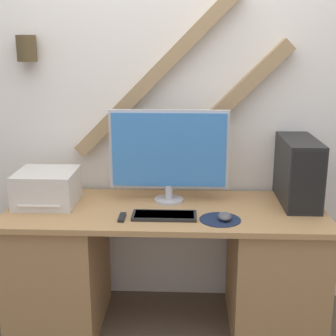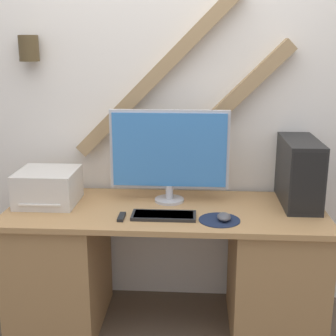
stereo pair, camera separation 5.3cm
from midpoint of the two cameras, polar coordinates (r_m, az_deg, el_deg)
The scene contains 9 objects.
wall_back at distance 2.83m, azimuth 0.78°, elevation 9.85°, with size 6.40×0.17×2.70m.
desk at distance 2.73m, azimuth 0.28°, elevation -11.83°, with size 1.74×0.66×0.72m.
monitor at distance 2.62m, azimuth 0.75°, elevation 1.95°, with size 0.67×0.17×0.53m.
keyboard at distance 2.45m, azimuth 0.01°, elevation -5.80°, with size 0.34×0.14×0.02m.
mousepad at distance 2.43m, azimuth 6.91°, elevation -6.32°, with size 0.21×0.21×0.00m.
mouse at distance 2.42m, azimuth 7.47°, elevation -5.92°, with size 0.07×0.10×0.04m.
computer_tower at distance 2.72m, azimuth 16.20°, elevation -0.43°, with size 0.19×0.47×0.37m.
printer at distance 2.72m, azimuth -13.89°, elevation -2.27°, with size 0.33×0.32×0.19m.
remote_control at distance 2.45m, azimuth -5.08°, elevation -5.96°, with size 0.03×0.11×0.02m.
Camera 2 is at (0.17, -2.09, 1.61)m, focal length 50.00 mm.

